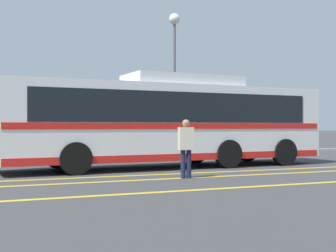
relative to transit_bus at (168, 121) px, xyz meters
name	(u,v)px	position (x,y,z in m)	size (l,w,h in m)	color
ground_plane	(174,167)	(0.24, 0.04, -1.68)	(220.00, 220.00, 0.00)	#38383A
lane_strip_0	(195,173)	(-0.02, -2.20, -1.67)	(0.20, 31.85, 0.01)	gold
lane_strip_1	(213,177)	(-0.02, -3.39, -1.67)	(0.20, 31.85, 0.01)	gold
lane_strip_2	(259,186)	(-0.02, -5.75, -1.67)	(0.20, 31.85, 0.01)	gold
curb_strip	(116,155)	(-0.02, 6.67, -1.60)	(39.85, 0.36, 0.15)	#99999E
transit_bus	(168,121)	(0.00, 0.00, 0.00)	(12.27, 3.16, 3.31)	silver
parked_car_2	(119,142)	(-0.13, 5.67, -0.93)	(4.97, 2.00, 1.49)	#335B33
parked_car_3	(222,140)	(5.30, 5.59, -0.91)	(4.83, 2.06, 1.54)	maroon
pedestrian_1	(186,145)	(-0.91, -3.45, -0.73)	(0.44, 0.26, 1.67)	#191E38
street_lamp	(174,47)	(3.46, 7.43, 4.04)	(0.59, 0.59, 7.51)	#59595E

